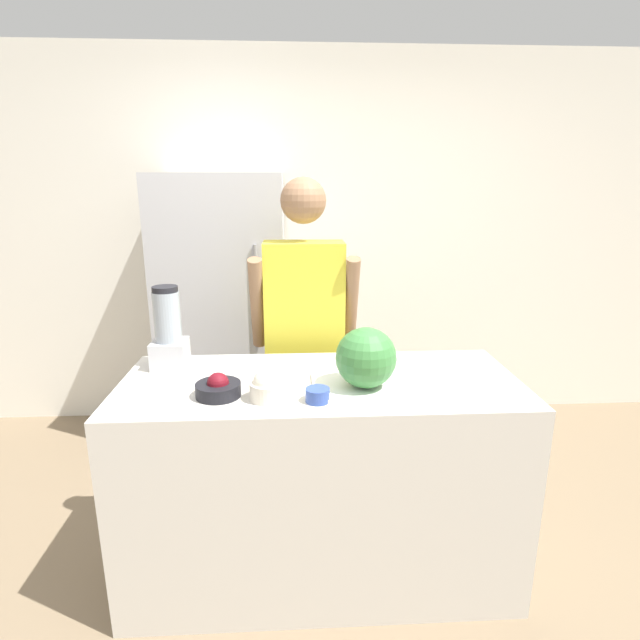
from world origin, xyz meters
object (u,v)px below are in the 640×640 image
refrigerator (225,313)px  bowl_small_blue (318,395)px  blender (168,332)px  bowl_cream (268,386)px  person (304,342)px  bowl_cherries (218,388)px  watermelon (366,358)px

refrigerator → bowl_small_blue: 1.61m
blender → bowl_cream: bearing=-40.0°
bowl_cream → bowl_small_blue: size_ratio=1.53×
bowl_small_blue → blender: bearing=147.2°
refrigerator → blender: bearing=-94.9°
person → blender: 0.73m
person → bowl_small_blue: person is taller
blender → bowl_cherries: bearing=-52.6°
refrigerator → bowl_cherries: bearing=-83.6°
bowl_cherries → blender: (-0.26, 0.34, 0.13)m
person → bowl_cream: (-0.16, -0.75, 0.07)m
refrigerator → blender: (-0.09, -1.11, 0.19)m
person → blender: size_ratio=4.77×
blender → watermelon: bearing=-20.3°
bowl_cherries → bowl_small_blue: bearing=-10.8°
blender → bowl_small_blue: bearing=-32.8°
bowl_small_blue → blender: blender is taller
refrigerator → person: bearing=-55.0°
bowl_cream → bowl_cherries: bearing=168.3°
person → bowl_cherries: 0.79m
person → bowl_small_blue: 0.79m
refrigerator → bowl_small_blue: refrigerator is taller
bowl_cherries → refrigerator: bearing=96.4°
refrigerator → blender: 1.13m
refrigerator → bowl_cream: (0.35, -1.48, 0.08)m
person → bowl_cream: 0.77m
bowl_cream → blender: blender is taller
person → bowl_small_blue: (0.03, -0.78, 0.04)m
person → bowl_cream: bearing=-101.8°
refrigerator → watermelon: size_ratio=7.39×
person → bowl_small_blue: bearing=-87.9°
person → blender: (-0.61, -0.37, 0.18)m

